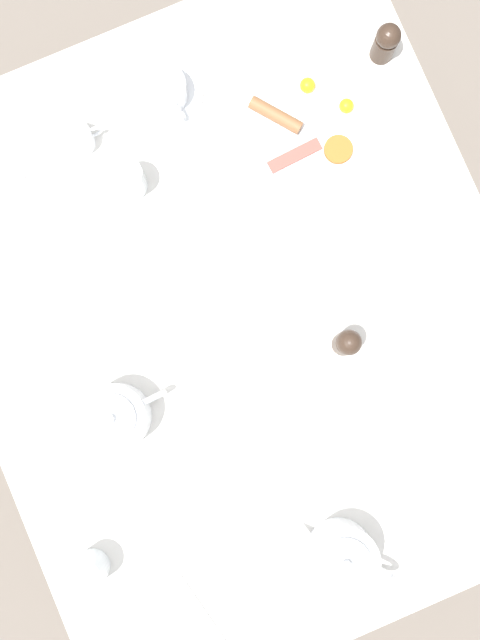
# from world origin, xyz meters

# --- Properties ---
(ground_plane) EXTENTS (8.00, 8.00, 0.00)m
(ground_plane) POSITION_xyz_m (0.00, 0.00, 0.00)
(ground_plane) COLOR #70665B
(table) EXTENTS (1.02, 1.22, 0.77)m
(table) POSITION_xyz_m (0.00, 0.00, 0.70)
(table) COLOR silver
(table) RESTS_ON ground_plane
(breakfast_plate) EXTENTS (0.27, 0.27, 0.04)m
(breakfast_plate) POSITION_xyz_m (0.27, 0.29, 0.78)
(breakfast_plate) COLOR white
(breakfast_plate) RESTS_ON table
(teapot_near) EXTENTS (0.15, 0.16, 0.12)m
(teapot_near) POSITION_xyz_m (0.00, -0.46, 0.82)
(teapot_near) COLOR white
(teapot_near) RESTS_ON table
(teapot_far) EXTENTS (0.21, 0.12, 0.12)m
(teapot_far) POSITION_xyz_m (-0.27, -0.07, 0.82)
(teapot_far) COLOR white
(teapot_far) RESTS_ON table
(teacup_with_saucer_left) EXTENTS (0.15, 0.15, 0.06)m
(teacup_with_saucer_left) POSITION_xyz_m (0.36, -0.03, 0.80)
(teacup_with_saucer_left) COLOR white
(teacup_with_saucer_left) RESTS_ON table
(teacup_with_saucer_right) EXTENTS (0.15, 0.15, 0.06)m
(teacup_with_saucer_right) POSITION_xyz_m (0.04, 0.45, 0.80)
(teacup_with_saucer_right) COLOR white
(teacup_with_saucer_right) RESTS_ON table
(water_glass_tall) EXTENTS (0.06, 0.06, 0.08)m
(water_glass_tall) POSITION_xyz_m (-0.09, 0.32, 0.81)
(water_glass_tall) COLOR white
(water_glass_tall) RESTS_ON table
(water_glass_short) EXTENTS (0.06, 0.06, 0.09)m
(water_glass_short) POSITION_xyz_m (-0.42, -0.31, 0.82)
(water_glass_short) COLOR white
(water_glass_short) RESTS_ON table
(creamer_jug) EXTENTS (0.08, 0.06, 0.05)m
(creamer_jug) POSITION_xyz_m (-0.15, 0.43, 0.80)
(creamer_jug) COLOR white
(creamer_jug) RESTS_ON table
(pepper_grinder) EXTENTS (0.05, 0.05, 0.10)m
(pepper_grinder) POSITION_xyz_m (0.16, -0.12, 0.82)
(pepper_grinder) COLOR #38281E
(pepper_grinder) RESTS_ON table
(salt_grinder) EXTENTS (0.05, 0.05, 0.10)m
(salt_grinder) POSITION_xyz_m (0.45, 0.37, 0.82)
(salt_grinder) COLOR #38281E
(salt_grinder) RESTS_ON table
(fork_by_plate) EXTENTS (0.05, 0.17, 0.00)m
(fork_by_plate) POSITION_xyz_m (-0.27, -0.47, 0.77)
(fork_by_plate) COLOR silver
(fork_by_plate) RESTS_ON table
(spoon_for_tea) EXTENTS (0.15, 0.02, 0.00)m
(spoon_for_tea) POSITION_xyz_m (0.06, -0.05, 0.77)
(spoon_for_tea) COLOR silver
(spoon_for_tea) RESTS_ON table
(fork_spare) EXTENTS (0.09, 0.17, 0.00)m
(fork_spare) POSITION_xyz_m (0.01, 0.13, 0.77)
(fork_spare) COLOR silver
(fork_spare) RESTS_ON table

